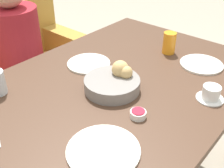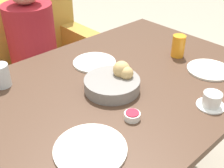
{
  "view_description": "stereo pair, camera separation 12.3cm",
  "coord_description": "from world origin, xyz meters",
  "px_view_note": "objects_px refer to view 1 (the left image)",
  "views": [
    {
      "loc": [
        -0.85,
        -0.69,
        1.46
      ],
      "look_at": [
        -0.06,
        -0.02,
        0.79
      ],
      "focal_mm": 45.0,
      "sensor_mm": 36.0,
      "label": 1
    },
    {
      "loc": [
        -0.76,
        -0.78,
        1.46
      ],
      "look_at": [
        -0.06,
        -0.02,
        0.79
      ],
      "focal_mm": 45.0,
      "sensor_mm": 36.0,
      "label": 2
    }
  ],
  "objects_px": {
    "plate_near_left": "(103,150)",
    "plate_near_right": "(201,64)",
    "plate_far_center": "(89,64)",
    "juice_glass": "(169,43)",
    "jam_bowl_berry": "(138,114)",
    "bread_basket": "(114,82)",
    "coffee_cup": "(211,94)",
    "seated_person": "(22,70)"
  },
  "relations": [
    {
      "from": "coffee_cup",
      "to": "plate_near_left",
      "type": "bearing_deg",
      "value": 164.43
    },
    {
      "from": "plate_near_right",
      "to": "juice_glass",
      "type": "xyz_separation_m",
      "value": [
        0.01,
        0.2,
        0.05
      ]
    },
    {
      "from": "plate_near_left",
      "to": "plate_near_right",
      "type": "distance_m",
      "value": 0.77
    },
    {
      "from": "bread_basket",
      "to": "coffee_cup",
      "type": "relative_size",
      "value": 2.12
    },
    {
      "from": "bread_basket",
      "to": "juice_glass",
      "type": "relative_size",
      "value": 2.1
    },
    {
      "from": "seated_person",
      "to": "jam_bowl_berry",
      "type": "bearing_deg",
      "value": -98.9
    },
    {
      "from": "juice_glass",
      "to": "jam_bowl_berry",
      "type": "bearing_deg",
      "value": -160.26
    },
    {
      "from": "juice_glass",
      "to": "plate_far_center",
      "type": "bearing_deg",
      "value": 147.92
    },
    {
      "from": "bread_basket",
      "to": "plate_near_left",
      "type": "height_order",
      "value": "bread_basket"
    },
    {
      "from": "juice_glass",
      "to": "jam_bowl_berry",
      "type": "xyz_separation_m",
      "value": [
        -0.56,
        -0.2,
        -0.04
      ]
    },
    {
      "from": "plate_near_left",
      "to": "jam_bowl_berry",
      "type": "height_order",
      "value": "jam_bowl_berry"
    },
    {
      "from": "bread_basket",
      "to": "jam_bowl_berry",
      "type": "bearing_deg",
      "value": -114.31
    },
    {
      "from": "jam_bowl_berry",
      "to": "plate_near_left",
      "type": "bearing_deg",
      "value": -175.21
    },
    {
      "from": "coffee_cup",
      "to": "seated_person",
      "type": "bearing_deg",
      "value": 95.46
    },
    {
      "from": "bread_basket",
      "to": "juice_glass",
      "type": "bearing_deg",
      "value": 0.39
    },
    {
      "from": "bread_basket",
      "to": "coffee_cup",
      "type": "xyz_separation_m",
      "value": [
        0.2,
        -0.36,
        -0.01
      ]
    },
    {
      "from": "plate_far_center",
      "to": "seated_person",
      "type": "bearing_deg",
      "value": 90.59
    },
    {
      "from": "coffee_cup",
      "to": "jam_bowl_berry",
      "type": "height_order",
      "value": "coffee_cup"
    },
    {
      "from": "bread_basket",
      "to": "coffee_cup",
      "type": "height_order",
      "value": "bread_basket"
    },
    {
      "from": "bread_basket",
      "to": "plate_near_left",
      "type": "bearing_deg",
      "value": -145.07
    },
    {
      "from": "seated_person",
      "to": "plate_near_right",
      "type": "bearing_deg",
      "value": -71.21
    },
    {
      "from": "plate_near_left",
      "to": "plate_near_right",
      "type": "height_order",
      "value": "same"
    },
    {
      "from": "plate_near_left",
      "to": "coffee_cup",
      "type": "distance_m",
      "value": 0.53
    },
    {
      "from": "plate_near_right",
      "to": "jam_bowl_berry",
      "type": "distance_m",
      "value": 0.55
    },
    {
      "from": "seated_person",
      "to": "juice_glass",
      "type": "relative_size",
      "value": 9.69
    },
    {
      "from": "plate_near_left",
      "to": "jam_bowl_berry",
      "type": "distance_m",
      "value": 0.22
    },
    {
      "from": "jam_bowl_berry",
      "to": "juice_glass",
      "type": "bearing_deg",
      "value": 19.74
    },
    {
      "from": "plate_near_left",
      "to": "coffee_cup",
      "type": "bearing_deg",
      "value": -15.57
    },
    {
      "from": "plate_far_center",
      "to": "juice_glass",
      "type": "relative_size",
      "value": 1.88
    },
    {
      "from": "bread_basket",
      "to": "plate_far_center",
      "type": "xyz_separation_m",
      "value": [
        0.09,
        0.24,
        -0.03
      ]
    },
    {
      "from": "plate_far_center",
      "to": "juice_glass",
      "type": "xyz_separation_m",
      "value": [
        0.38,
        -0.24,
        0.05
      ]
    },
    {
      "from": "seated_person",
      "to": "plate_near_right",
      "type": "height_order",
      "value": "seated_person"
    },
    {
      "from": "plate_near_right",
      "to": "plate_far_center",
      "type": "bearing_deg",
      "value": 129.67
    },
    {
      "from": "bread_basket",
      "to": "juice_glass",
      "type": "xyz_separation_m",
      "value": [
        0.47,
        0.0,
        0.02
      ]
    },
    {
      "from": "seated_person",
      "to": "jam_bowl_berry",
      "type": "height_order",
      "value": "seated_person"
    },
    {
      "from": "plate_far_center",
      "to": "coffee_cup",
      "type": "height_order",
      "value": "coffee_cup"
    },
    {
      "from": "bread_basket",
      "to": "plate_far_center",
      "type": "distance_m",
      "value": 0.26
    },
    {
      "from": "plate_near_left",
      "to": "jam_bowl_berry",
      "type": "relative_size",
      "value": 3.94
    },
    {
      "from": "plate_near_left",
      "to": "plate_near_right",
      "type": "bearing_deg",
      "value": 1.2
    },
    {
      "from": "bread_basket",
      "to": "coffee_cup",
      "type": "distance_m",
      "value": 0.41
    },
    {
      "from": "jam_bowl_berry",
      "to": "plate_near_right",
      "type": "bearing_deg",
      "value": -0.26
    },
    {
      "from": "coffee_cup",
      "to": "jam_bowl_berry",
      "type": "xyz_separation_m",
      "value": [
        -0.29,
        0.16,
        -0.01
      ]
    }
  ]
}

